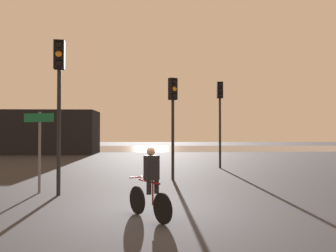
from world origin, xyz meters
The scene contains 8 objects.
ground_plane centered at (0.00, 0.00, 0.00)m, with size 120.00×120.00×0.00m, color #28282D.
water_strip centered at (0.00, 32.19, 0.00)m, with size 80.00×16.00×0.01m, color slate.
distant_building centered at (-13.31, 22.19, 1.97)m, with size 15.54×4.00×3.95m, color black.
traffic_light_center centered at (0.71, 5.22, 2.92)m, with size 0.40×0.42×4.18m.
traffic_light_near_left centered at (-2.99, 1.98, 3.32)m, with size 0.35×0.37×4.80m.
traffic_light_far_right centered at (3.51, 9.54, 3.26)m, with size 0.32×0.34×4.72m.
direction_sign_post centered at (-3.73, 2.40, 1.70)m, with size 1.05×0.37×2.60m.
cyclist centered at (-0.09, -0.94, 0.82)m, with size 0.99×1.44×1.62m.
Camera 1 is at (0.04, -8.24, 1.93)m, focal length 35.00 mm.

